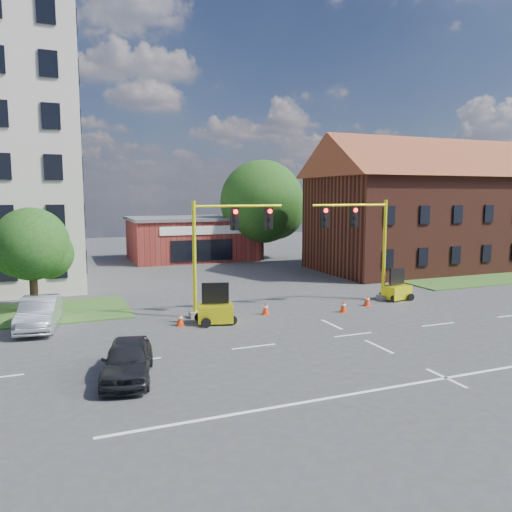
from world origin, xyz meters
name	(u,v)px	position (x,y,z in m)	size (l,w,h in m)	color
ground	(353,335)	(0.00, 0.00, 0.00)	(120.00, 120.00, 0.00)	#3A3B3D
grass_verge_ne	(490,280)	(18.00, 9.00, 0.04)	(14.00, 4.00, 0.08)	#305821
lane_markings	(393,353)	(0.00, -3.00, 0.01)	(60.00, 36.00, 0.01)	white
brick_shop	(192,238)	(0.00, 29.98, 2.16)	(12.40, 8.40, 4.30)	maroon
townhouse_row	(430,201)	(18.00, 16.00, 5.93)	(21.00, 11.00, 11.50)	#512418
tree_large	(265,204)	(6.92, 27.08, 5.59)	(8.73, 8.31, 9.99)	#342413
tree_nw_front	(36,247)	(-13.80, 10.58, 3.64)	(4.22, 4.02, 5.82)	#342413
signal_mast_west	(224,243)	(-4.36, 6.00, 3.92)	(5.30, 0.60, 6.20)	gray
signal_mast_east	(362,238)	(4.36, 6.00, 3.92)	(5.30, 0.60, 6.20)	gray
trailer_west	(215,311)	(-5.38, 4.36, 0.63)	(2.00, 1.59, 2.00)	#FFFA15
trailer_east	(397,291)	(6.81, 5.73, 0.58)	(1.84, 1.42, 1.86)	#FFFA15
cone_a	(180,319)	(-7.15, 4.57, 0.34)	(0.40, 0.40, 0.70)	#FF3A0D
cone_b	(266,308)	(-2.26, 5.19, 0.34)	(0.40, 0.40, 0.70)	#FF3A0D
cone_c	(343,306)	(1.95, 4.05, 0.34)	(0.40, 0.40, 0.70)	#FF3A0D
cone_d	(367,300)	(4.12, 4.92, 0.34)	(0.40, 0.40, 0.70)	#FF3A0D
pickup_white	(399,265)	(13.35, 14.02, 0.80)	(2.65, 5.75, 1.60)	white
sedan_dark	(127,360)	(-10.54, -1.85, 0.70)	(1.66, 4.12, 1.40)	black
sedan_silver_front	(40,313)	(-13.63, 6.65, 0.77)	(1.64, 4.69, 1.55)	#B0B4B8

